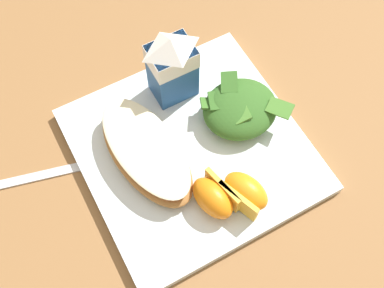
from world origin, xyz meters
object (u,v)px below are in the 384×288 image
Objects in this scene: green_salad_pile at (240,109)px; metal_fork at (2,184)px; cheesy_pizza_bread at (146,151)px; orange_wedge_front at (214,197)px; milk_carton at (172,65)px; orange_wedge_middle at (245,192)px; white_plate at (192,150)px.

green_salad_pile is 0.32m from metal_fork.
cheesy_pizza_bread is at bearing -19.09° from metal_fork.
green_salad_pile is at bearing 44.59° from orange_wedge_front.
cheesy_pizza_bread reaches higher than metal_fork.
metal_fork is at bearing 168.09° from green_salad_pile.
milk_carton is 1.60× the size of orange_wedge_middle.
white_plate is 0.08m from green_salad_pile.
cheesy_pizza_bread is at bearing -135.90° from milk_carton.
orange_wedge_front is (-0.01, -0.08, 0.03)m from white_plate.
white_plate is at bearing 80.27° from orange_wedge_front.
metal_fork is (-0.26, 0.17, -0.03)m from orange_wedge_middle.
white_plate is at bearing -102.53° from milk_carton.
white_plate is 4.22× the size of orange_wedge_front.
metal_fork is (-0.22, 0.16, -0.03)m from orange_wedge_front.
green_salad_pile is at bearing -1.78° from cheesy_pizza_bread.
cheesy_pizza_bread is 1.62× the size of milk_carton.
white_plate is at bearing -17.98° from metal_fork.
white_plate is 1.57× the size of cheesy_pizza_bread.
cheesy_pizza_bread is 2.59× the size of orange_wedge_middle.
orange_wedge_front reaches higher than white_plate.
milk_carton reaches higher than green_salad_pile.
green_salad_pile reaches higher than cheesy_pizza_bread.
milk_carton reaches higher than white_plate.
orange_wedge_middle reaches higher than cheesy_pizza_bread.
milk_carton reaches higher than orange_wedge_front.
cheesy_pizza_bread is at bearing 126.94° from orange_wedge_middle.
white_plate is 4.06× the size of orange_wedge_middle.
green_salad_pile is 0.96× the size of milk_carton.
white_plate is 2.64× the size of green_salad_pile.
cheesy_pizza_bread is at bearing 165.60° from white_plate.
green_salad_pile is 0.12m from orange_wedge_middle.
green_salad_pile is at bearing -11.91° from metal_fork.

